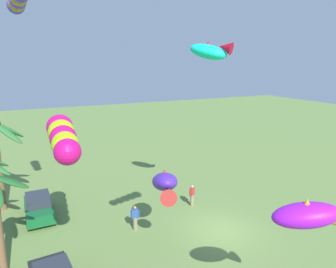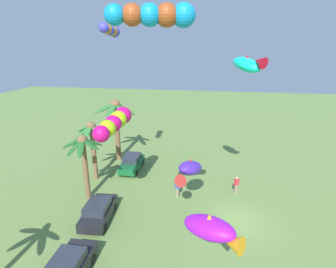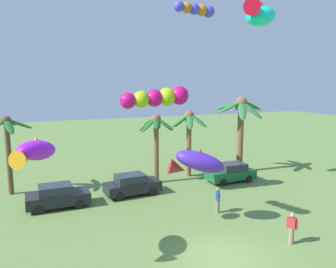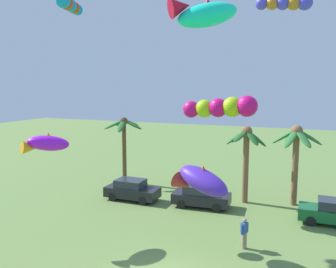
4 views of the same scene
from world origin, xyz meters
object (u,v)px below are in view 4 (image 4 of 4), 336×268
at_px(palm_tree_2, 296,146).
at_px(kite_fish_5, 46,144).
at_px(palm_tree_1, 246,146).
at_px(kite_fish_1, 200,181).
at_px(parked_car_2, 132,190).
at_px(parked_car_0, 334,212).
at_px(kite_tube_4, 286,3).
at_px(parked_car_1, 201,196).
at_px(spectator_0, 244,233).
at_px(kite_tube_2, 222,108).
at_px(palm_tree_3, 124,133).
at_px(kite_fish_3, 204,14).
at_px(kite_tube_0, 70,5).

bearing_deg(palm_tree_2, kite_fish_5, -138.54).
bearing_deg(palm_tree_1, kite_fish_1, -94.81).
bearing_deg(kite_fish_1, parked_car_2, 140.56).
relative_size(palm_tree_2, parked_car_0, 1.43).
distance_m(palm_tree_1, palm_tree_2, 3.37).
bearing_deg(kite_fish_1, parked_car_0, 44.85).
bearing_deg(kite_tube_4, parked_car_1, -177.84).
relative_size(parked_car_0, spectator_0, 2.46).
bearing_deg(kite_fish_1, spectator_0, 28.37).
height_order(palm_tree_2, parked_car_1, palm_tree_2).
height_order(palm_tree_2, kite_fish_1, palm_tree_2).
relative_size(parked_car_0, kite_tube_4, 1.21).
relative_size(parked_car_1, kite_tube_2, 0.84).
xyz_separation_m(palm_tree_3, parked_car_1, (7.97, -3.48, -3.51)).
bearing_deg(kite_fish_3, palm_tree_1, 92.11).
xyz_separation_m(palm_tree_1, kite_fish_5, (-8.87, -9.92, 1.11)).
distance_m(palm_tree_2, palm_tree_3, 13.86).
distance_m(kite_fish_1, kite_tube_4, 11.89).
relative_size(palm_tree_1, kite_tube_4, 1.69).
bearing_deg(parked_car_1, parked_car_0, 0.57).
relative_size(kite_tube_2, kite_fish_5, 1.77).
bearing_deg(kite_tube_0, parked_car_1, 42.74).
distance_m(palm_tree_2, kite_tube_2, 6.43).
bearing_deg(kite_fish_1, palm_tree_3, 135.36).
xyz_separation_m(kite_fish_3, kite_tube_4, (1.97, 9.96, 2.27)).
distance_m(palm_tree_3, kite_tube_0, 12.60).
relative_size(kite_fish_1, kite_fish_5, 1.29).
bearing_deg(kite_fish_3, parked_car_0, 61.97).
relative_size(palm_tree_1, kite_fish_1, 1.57).
bearing_deg(parked_car_2, parked_car_0, 2.62).
xyz_separation_m(palm_tree_3, parked_car_0, (16.26, -3.40, -3.51)).
bearing_deg(kite_fish_5, parked_car_2, 80.76).
xyz_separation_m(parked_car_1, spectator_0, (3.94, -5.17, 0.06)).
bearing_deg(kite_tube_2, palm_tree_2, 42.52).
height_order(kite_tube_0, kite_tube_2, kite_tube_0).
relative_size(parked_car_1, kite_fish_5, 1.49).
height_order(parked_car_0, kite_fish_3, kite_fish_3).
relative_size(palm_tree_3, kite_tube_4, 1.74).
height_order(palm_tree_2, kite_tube_4, kite_tube_4).
distance_m(palm_tree_2, kite_fish_3, 14.60).
xyz_separation_m(palm_tree_1, palm_tree_2, (3.27, 0.81, 0.10)).
xyz_separation_m(palm_tree_1, palm_tree_3, (-10.58, 1.37, 0.18)).
xyz_separation_m(parked_car_2, spectator_0, (9.02, -4.64, 0.06)).
bearing_deg(palm_tree_2, palm_tree_3, 177.65).
relative_size(parked_car_2, kite_tube_0, 1.42).
bearing_deg(parked_car_1, kite_tube_0, -137.26).
height_order(parked_car_2, kite_fish_5, kite_fish_5).
bearing_deg(parked_car_2, kite_fish_1, -39.44).
distance_m(palm_tree_3, kite_fish_3, 18.44).
height_order(palm_tree_3, kite_tube_0, kite_tube_0).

